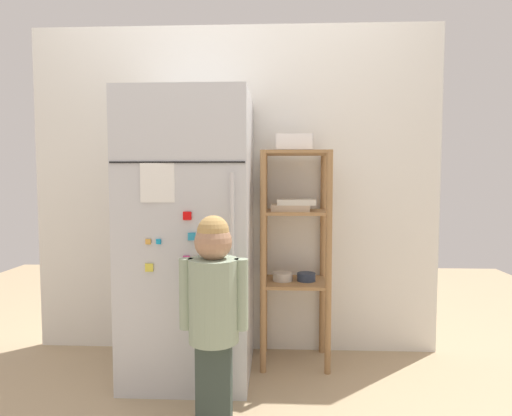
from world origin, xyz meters
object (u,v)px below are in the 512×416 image
at_px(pantry_shelf_unit, 294,235).
at_px(child_standing, 214,300).
at_px(refrigerator, 191,236).
at_px(fruit_bin, 293,145).

bearing_deg(pantry_shelf_unit, child_standing, -119.30).
relative_size(refrigerator, pantry_shelf_unit, 1.24).
bearing_deg(pantry_shelf_unit, fruit_bin, -155.27).
bearing_deg(fruit_bin, pantry_shelf_unit, 24.73).
height_order(child_standing, pantry_shelf_unit, pantry_shelf_unit).
xyz_separation_m(pantry_shelf_unit, fruit_bin, (-0.01, -0.00, 0.53)).
bearing_deg(fruit_bin, child_standing, -118.86).
xyz_separation_m(refrigerator, pantry_shelf_unit, (0.59, 0.15, -0.01)).
relative_size(child_standing, pantry_shelf_unit, 0.75).
bearing_deg(child_standing, refrigerator, 111.06).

